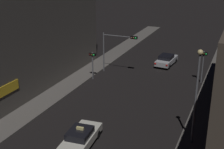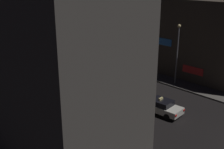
{
  "view_description": "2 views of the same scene",
  "coord_description": "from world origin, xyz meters",
  "views": [
    {
      "loc": [
        9.6,
        -8.63,
        13.16
      ],
      "look_at": [
        -1.14,
        16.47,
        3.08
      ],
      "focal_mm": 50.23,
      "sensor_mm": 36.0,
      "label": 1
    },
    {
      "loc": [
        -20.74,
        -5.85,
        12.44
      ],
      "look_at": [
        0.36,
        16.67,
        1.84
      ],
      "focal_mm": 45.13,
      "sensor_mm": 36.0,
      "label": 2
    }
  ],
  "objects": [
    {
      "name": "sidewalk_left",
      "position": [
        -7.44,
        25.55,
        0.08
      ],
      "size": [
        2.58,
        55.1,
        0.16
      ],
      "primitive_type": "cube",
      "color": "#5B5651",
      "rests_on": "ground_plane"
    },
    {
      "name": "sidewalk_right",
      "position": [
        7.44,
        25.55,
        0.08
      ],
      "size": [
        2.58,
        55.1,
        0.16
      ],
      "primitive_type": "cube",
      "color": "#5B5651",
      "rests_on": "ground_plane"
    },
    {
      "name": "building_facade_left",
      "position": [
        -11.9,
        16.03,
        7.0
      ],
      "size": [
        6.43,
        25.5,
        14.01
      ],
      "color": "#514C47",
      "rests_on": "ground_plane"
    },
    {
      "name": "building_facade_right",
      "position": [
        13.59,
        15.92,
        5.02
      ],
      "size": [
        9.8,
        23.73,
        10.05
      ],
      "color": "#473D33",
      "rests_on": "ground_plane"
    },
    {
      "name": "taxi",
      "position": [
        -0.47,
        9.01,
        0.74
      ],
      "size": [
        2.18,
        4.59,
        1.62
      ],
      "color": "silver",
      "rests_on": "ground_plane"
    },
    {
      "name": "far_car",
      "position": [
        0.74,
        30.27,
        0.73
      ],
      "size": [
        2.14,
        4.58,
        1.42
      ],
      "color": "#B7B7BC",
      "rests_on": "ground_plane"
    },
    {
      "name": "traffic_light_overhead",
      "position": [
        -4.17,
        24.96,
        3.57
      ],
      "size": [
        4.36,
        0.42,
        4.87
      ],
      "color": "slate",
      "rests_on": "ground_plane"
    },
    {
      "name": "traffic_light_left_kerb",
      "position": [
        -5.89,
        21.87,
        2.35
      ],
      "size": [
        0.8,
        0.42,
        3.23
      ],
      "color": "slate",
      "rests_on": "ground_plane"
    },
    {
      "name": "traffic_light_right_kerb",
      "position": [
        5.89,
        25.65,
        2.64
      ],
      "size": [
        0.8,
        0.42,
        3.69
      ],
      "color": "slate",
      "rests_on": "ground_plane"
    },
    {
      "name": "sign_pole_left",
      "position": [
        -7.04,
        6.23,
        2.76
      ],
      "size": [
        0.59,
        0.1,
        4.27
      ],
      "color": "slate",
      "rests_on": "sidewalk_left"
    },
    {
      "name": "street_lamp_near_block",
      "position": [
        7.08,
        12.51,
        4.54
      ],
      "size": [
        0.39,
        0.39,
        7.26
      ],
      "color": "slate",
      "rests_on": "sidewalk_right"
    }
  ]
}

